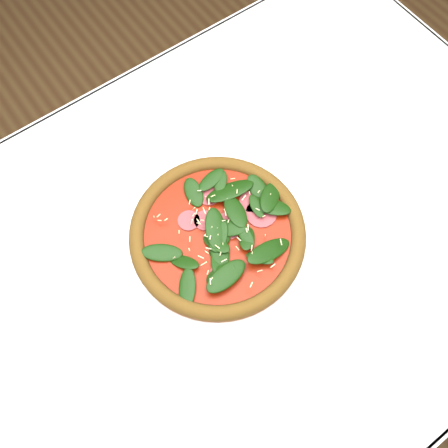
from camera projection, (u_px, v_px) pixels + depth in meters
ground at (226, 339)px, 1.49m from camera, size 6.00×6.00×0.00m
dining_table at (228, 268)px, 0.89m from camera, size 1.21×0.81×0.75m
plate at (218, 237)px, 0.80m from camera, size 0.32×0.32×0.01m
pizza at (218, 233)px, 0.78m from camera, size 0.35×0.35×0.04m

